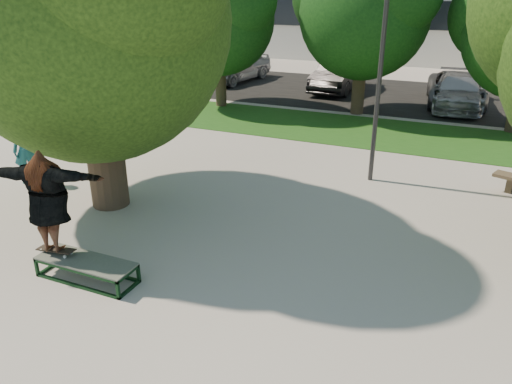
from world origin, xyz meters
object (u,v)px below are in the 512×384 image
at_px(bystander, 26,151).
at_px(car_silver_b, 458,91).
at_px(tree_left, 86,1).
at_px(lamppost, 382,56).
at_px(car_silver_a, 235,65).
at_px(car_grey, 456,89).
at_px(grind_box, 87,270).
at_px(car_dark, 340,74).

relative_size(bystander, car_silver_b, 0.37).
bearing_deg(bystander, tree_left, -44.29).
bearing_deg(tree_left, lamppost, 36.42).
bearing_deg(car_silver_a, tree_left, -67.34).
height_order(lamppost, bystander, lamppost).
relative_size(car_silver_a, car_grey, 1.01).
bearing_deg(bystander, grind_box, -74.13).
height_order(bystander, car_silver_a, bystander).
bearing_deg(lamppost, car_silver_a, 129.82).
height_order(bystander, car_silver_b, bystander).
bearing_deg(bystander, car_silver_a, 55.42).
bearing_deg(grind_box, car_grey, 73.71).
xyz_separation_m(lamppost, car_grey, (1.42, 10.11, -2.49)).
height_order(grind_box, car_silver_a, car_silver_a).
relative_size(tree_left, bystander, 4.18).
distance_m(grind_box, car_dark, 17.85).
relative_size(tree_left, car_silver_a, 1.47).
height_order(lamppost, car_dark, lamppost).
xyz_separation_m(tree_left, car_dark, (1.46, 14.99, -3.65)).
bearing_deg(car_dark, car_silver_a, 179.84).
bearing_deg(grind_box, car_silver_a, 108.20).
xyz_separation_m(lamppost, grind_box, (-3.50, -6.75, -2.96)).
height_order(car_grey, car_silver_b, car_silver_b).
bearing_deg(grind_box, car_dark, 91.06).
relative_size(grind_box, bystander, 1.06).
height_order(tree_left, lamppost, tree_left).
xyz_separation_m(grind_box, car_silver_b, (5.03, 16.35, 0.48)).
bearing_deg(bystander, car_silver_b, 14.33).
height_order(tree_left, car_dark, tree_left).
distance_m(tree_left, car_grey, 15.99).
relative_size(tree_left, car_grey, 1.49).
distance_m(lamppost, car_grey, 10.50).
bearing_deg(car_dark, bystander, -103.47).
distance_m(tree_left, bystander, 4.49).
bearing_deg(car_grey, car_silver_b, -84.67).
relative_size(grind_box, car_silver_a, 0.37).
bearing_deg(car_silver_a, car_grey, 1.01).
distance_m(car_silver_a, car_silver_b, 11.11).
height_order(lamppost, car_grey, lamppost).
bearing_deg(car_silver_a, car_silver_b, -1.52).
bearing_deg(car_dark, lamppost, -68.66).
bearing_deg(car_dark, grind_box, -86.66).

